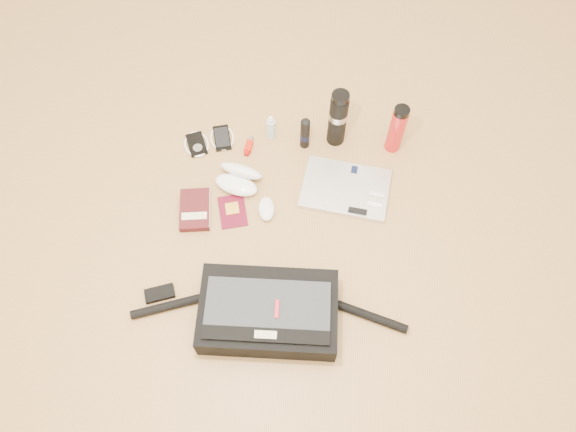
{
  "coord_description": "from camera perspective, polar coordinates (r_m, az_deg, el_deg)",
  "views": [
    {
      "loc": [
        0.09,
        -0.91,
        1.93
      ],
      "look_at": [
        0.04,
        0.06,
        0.06
      ],
      "focal_mm": 35.0,
      "sensor_mm": 36.0,
      "label": 1
    }
  ],
  "objects": [
    {
      "name": "ground",
      "position": [
        2.13,
        -1.22,
        -2.07
      ],
      "size": [
        4.0,
        4.0,
        0.0
      ],
      "primitive_type": "plane",
      "color": "#A97D46",
      "rests_on": "ground"
    },
    {
      "name": "messenger_bag",
      "position": [
        1.96,
        -2.08,
        -9.73
      ],
      "size": [
        0.98,
        0.29,
        0.13
      ],
      "rotation": [
        0.0,
        0.0,
        -0.0
      ],
      "color": "black",
      "rests_on": "ground"
    },
    {
      "name": "laptop",
      "position": [
        2.22,
        5.9,
        2.75
      ],
      "size": [
        0.37,
        0.29,
        0.03
      ],
      "rotation": [
        0.0,
        0.0,
        -0.16
      ],
      "color": "silver",
      "rests_on": "ground"
    },
    {
      "name": "book",
      "position": [
        2.19,
        -9.4,
        0.63
      ],
      "size": [
        0.13,
        0.19,
        0.03
      ],
      "rotation": [
        0.0,
        0.0,
        0.1
      ],
      "color": "#3F1013",
      "rests_on": "ground"
    },
    {
      "name": "passport",
      "position": [
        2.19,
        -5.65,
        0.5
      ],
      "size": [
        0.13,
        0.16,
        0.01
      ],
      "rotation": [
        0.0,
        0.0,
        0.23
      ],
      "color": "#53081A",
      "rests_on": "ground"
    },
    {
      "name": "mouse",
      "position": [
        2.16,
        -2.21,
        0.73
      ],
      "size": [
        0.07,
        0.11,
        0.03
      ],
      "rotation": [
        0.0,
        0.0,
        0.1
      ],
      "color": "white",
      "rests_on": "ground"
    },
    {
      "name": "sunglasses_case",
      "position": [
        2.22,
        -5.03,
        3.86
      ],
      "size": [
        0.21,
        0.19,
        0.1
      ],
      "rotation": [
        0.0,
        0.0,
        -0.3
      ],
      "color": "white",
      "rests_on": "ground"
    },
    {
      "name": "ipod",
      "position": [
        2.36,
        -9.27,
        7.21
      ],
      "size": [
        0.13,
        0.13,
        0.01
      ],
      "rotation": [
        0.0,
        0.0,
        0.36
      ],
      "color": "black",
      "rests_on": "ground"
    },
    {
      "name": "phone",
      "position": [
        2.37,
        -6.71,
        7.89
      ],
      "size": [
        0.12,
        0.14,
        0.01
      ],
      "rotation": [
        0.0,
        0.0,
        0.23
      ],
      "color": "black",
      "rests_on": "ground"
    },
    {
      "name": "inhaler",
      "position": [
        2.33,
        -3.99,
        7.13
      ],
      "size": [
        0.03,
        0.09,
        0.02
      ],
      "rotation": [
        0.0,
        0.0,
        -0.16
      ],
      "color": "#B61909",
      "rests_on": "ground"
    },
    {
      "name": "spray_bottle",
      "position": [
        2.32,
        -1.74,
        8.9
      ],
      "size": [
        0.03,
        0.03,
        0.13
      ],
      "rotation": [
        0.0,
        0.0,
        -0.02
      ],
      "color": "#A6C9E4",
      "rests_on": "ground"
    },
    {
      "name": "aerosol_can",
      "position": [
        2.27,
        1.74,
        8.41
      ],
      "size": [
        0.04,
        0.04,
        0.16
      ],
      "rotation": [
        0.0,
        0.0,
        0.03
      ],
      "color": "black",
      "rests_on": "ground"
    },
    {
      "name": "thermos_black",
      "position": [
        2.25,
        5.09,
        9.88
      ],
      "size": [
        0.09,
        0.09,
        0.28
      ],
      "rotation": [
        0.0,
        0.0,
        -0.33
      ],
      "color": "black",
      "rests_on": "ground"
    },
    {
      "name": "thermos_red",
      "position": [
        2.28,
        11.0,
        8.67
      ],
      "size": [
        0.07,
        0.07,
        0.24
      ],
      "rotation": [
        0.0,
        0.0,
        0.15
      ],
      "color": "red",
      "rests_on": "ground"
    }
  ]
}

